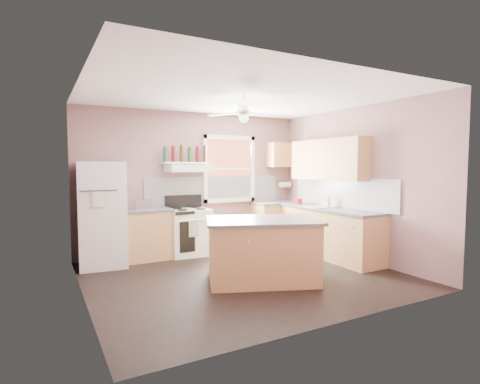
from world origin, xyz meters
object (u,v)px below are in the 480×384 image
stove (189,232)px  refrigerator (102,214)px  cart (222,236)px  island (262,251)px  toaster (144,204)px

stove → refrigerator: bearing=-173.2°
cart → island: (-0.37, -2.11, 0.16)m
refrigerator → island: bearing=-39.5°
toaster → stove: toaster is taller
refrigerator → island: refrigerator is taller
stove → cart: (0.73, 0.10, -0.16)m
refrigerator → stove: bearing=9.0°
refrigerator → cart: size_ratio=3.19×
refrigerator → cart: bearing=10.4°
toaster → cart: bearing=9.3°
cart → refrigerator: bearing=-171.9°
refrigerator → cart: 2.36m
toaster → stove: size_ratio=0.33×
toaster → stove: 1.02m
stove → island: same height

